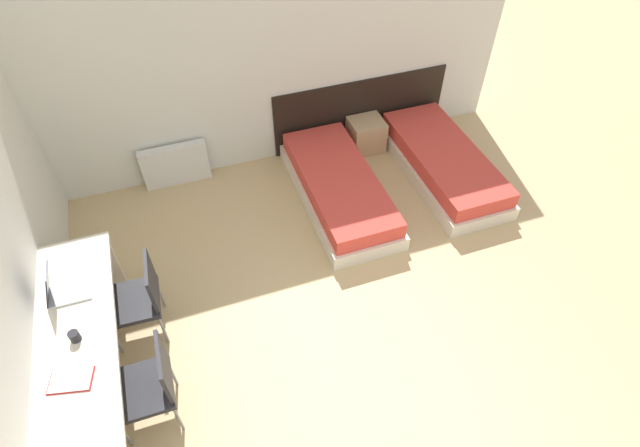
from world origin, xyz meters
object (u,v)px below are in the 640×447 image
at_px(bed_near_door, 443,163).
at_px(chair_near_laptop, 139,296).
at_px(nightstand, 366,135).
at_px(chair_near_notebook, 149,384).
at_px(laptop, 62,290).
at_px(bed_near_window, 339,188).

relative_size(bed_near_door, chair_near_laptop, 2.30).
xyz_separation_m(bed_near_door, nightstand, (-0.70, 0.82, 0.03)).
relative_size(chair_near_notebook, laptop, 2.55).
height_order(bed_near_window, bed_near_door, same).
height_order(chair_near_laptop, chair_near_notebook, same).
bearing_deg(bed_near_window, chair_near_laptop, -155.34).
distance_m(nightstand, laptop, 4.07).
height_order(bed_near_window, chair_near_notebook, chair_near_notebook).
xyz_separation_m(nightstand, chair_near_laptop, (-3.03, -1.89, 0.29)).
bearing_deg(chair_near_laptop, bed_near_door, 19.23).
bearing_deg(chair_near_laptop, nightstand, 35.19).
height_order(bed_near_door, nightstand, nightstand).
xyz_separation_m(nightstand, laptop, (-3.55, -1.89, 0.62)).
bearing_deg(chair_near_laptop, laptop, -177.02).
distance_m(bed_near_door, laptop, 4.43).
relative_size(bed_near_door, laptop, 5.85).
distance_m(bed_near_window, chair_near_laptop, 2.59).
relative_size(nightstand, chair_near_notebook, 0.50).
height_order(bed_near_window, nightstand, nightstand).
xyz_separation_m(bed_near_door, laptop, (-4.25, -1.07, 0.65)).
bearing_deg(laptop, bed_near_door, 15.19).
distance_m(chair_near_laptop, chair_near_notebook, 0.87).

